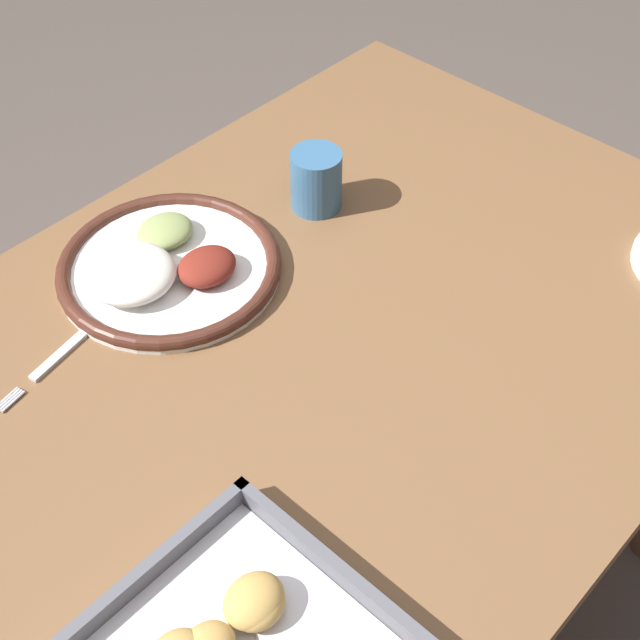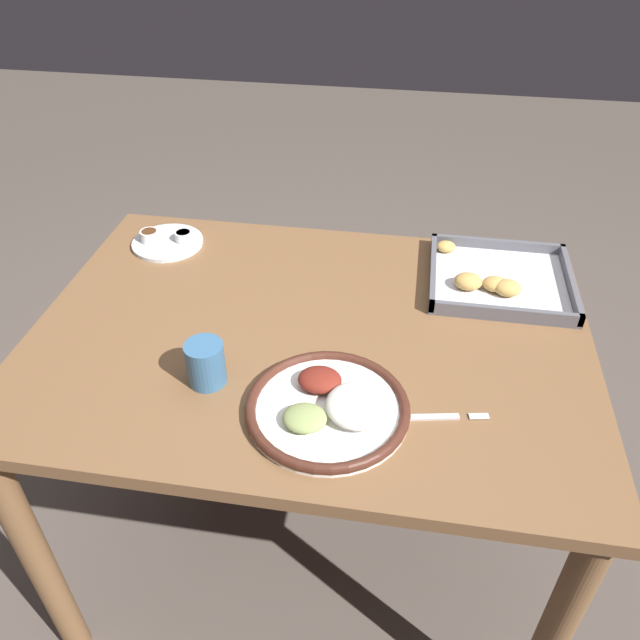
# 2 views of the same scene
# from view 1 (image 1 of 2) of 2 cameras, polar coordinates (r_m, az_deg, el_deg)

# --- Properties ---
(ground_plane) EXTENTS (8.00, 8.00, 0.00)m
(ground_plane) POSITION_cam_1_polar(r_m,az_deg,el_deg) (1.74, 0.50, -18.12)
(ground_plane) COLOR #564C44
(dining_table) EXTENTS (1.15, 0.83, 0.77)m
(dining_table) POSITION_cam_1_polar(r_m,az_deg,el_deg) (1.19, 0.70, -4.43)
(dining_table) COLOR brown
(dining_table) RESTS_ON ground_plane
(dinner_plate) EXTENTS (0.29, 0.29, 0.05)m
(dinner_plate) POSITION_cam_1_polar(r_m,az_deg,el_deg) (1.17, -9.85, 3.39)
(dinner_plate) COLOR white
(dinner_plate) RESTS_ON dining_table
(fork) EXTENTS (0.20, 0.05, 0.00)m
(fork) POSITION_cam_1_polar(r_m,az_deg,el_deg) (1.12, -15.79, -1.66)
(fork) COLOR silver
(fork) RESTS_ON dining_table
(drinking_cup) EXTENTS (0.07, 0.07, 0.09)m
(drinking_cup) POSITION_cam_1_polar(r_m,az_deg,el_deg) (1.25, -0.25, 8.94)
(drinking_cup) COLOR #38668E
(drinking_cup) RESTS_ON dining_table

